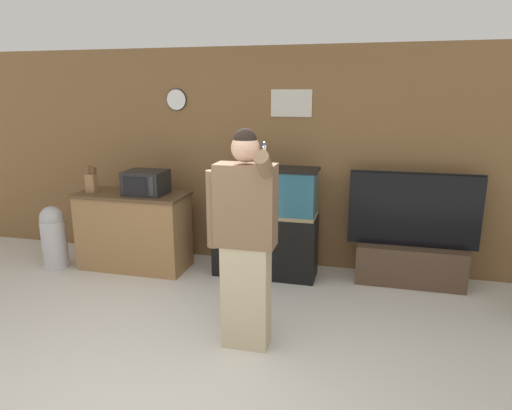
{
  "coord_description": "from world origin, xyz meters",
  "views": [
    {
      "loc": [
        1.34,
        -2.45,
        2.09
      ],
      "look_at": [
        0.32,
        1.59,
        1.05
      ],
      "focal_mm": 32.0,
      "sensor_mm": 36.0,
      "label": 1
    }
  ],
  "objects_px": {
    "aquarium_on_stand": "(265,222)",
    "person_standing": "(245,238)",
    "counter_island": "(134,230)",
    "trash_bin": "(54,236)",
    "tv_on_stand": "(410,252)",
    "knife_block": "(92,182)",
    "microwave": "(146,182)"
  },
  "relations": [
    {
      "from": "aquarium_on_stand",
      "to": "trash_bin",
      "type": "height_order",
      "value": "aquarium_on_stand"
    },
    {
      "from": "person_standing",
      "to": "trash_bin",
      "type": "relative_size",
      "value": 2.38
    },
    {
      "from": "aquarium_on_stand",
      "to": "microwave",
      "type": "bearing_deg",
      "value": -173.5
    },
    {
      "from": "counter_island",
      "to": "person_standing",
      "type": "bearing_deg",
      "value": -37.78
    },
    {
      "from": "counter_island",
      "to": "knife_block",
      "type": "xyz_separation_m",
      "value": [
        -0.49,
        -0.05,
        0.58
      ]
    },
    {
      "from": "trash_bin",
      "to": "knife_block",
      "type": "bearing_deg",
      "value": 22.9
    },
    {
      "from": "tv_on_stand",
      "to": "person_standing",
      "type": "distance_m",
      "value": 2.29
    },
    {
      "from": "aquarium_on_stand",
      "to": "person_standing",
      "type": "distance_m",
      "value": 1.57
    },
    {
      "from": "knife_block",
      "to": "tv_on_stand",
      "type": "xyz_separation_m",
      "value": [
        3.68,
        0.37,
        -0.68
      ]
    },
    {
      "from": "counter_island",
      "to": "person_standing",
      "type": "height_order",
      "value": "person_standing"
    },
    {
      "from": "microwave",
      "to": "trash_bin",
      "type": "height_order",
      "value": "microwave"
    },
    {
      "from": "tv_on_stand",
      "to": "trash_bin",
      "type": "relative_size",
      "value": 1.82
    },
    {
      "from": "microwave",
      "to": "trash_bin",
      "type": "bearing_deg",
      "value": -167.73
    },
    {
      "from": "tv_on_stand",
      "to": "trash_bin",
      "type": "height_order",
      "value": "tv_on_stand"
    },
    {
      "from": "knife_block",
      "to": "counter_island",
      "type": "bearing_deg",
      "value": 6.26
    },
    {
      "from": "counter_island",
      "to": "aquarium_on_stand",
      "type": "height_order",
      "value": "aquarium_on_stand"
    },
    {
      "from": "tv_on_stand",
      "to": "aquarium_on_stand",
      "type": "bearing_deg",
      "value": -174.41
    },
    {
      "from": "microwave",
      "to": "aquarium_on_stand",
      "type": "bearing_deg",
      "value": 6.5
    },
    {
      "from": "counter_island",
      "to": "trash_bin",
      "type": "relative_size",
      "value": 1.72
    },
    {
      "from": "microwave",
      "to": "knife_block",
      "type": "distance_m",
      "value": 0.68
    },
    {
      "from": "person_standing",
      "to": "trash_bin",
      "type": "distance_m",
      "value": 2.98
    },
    {
      "from": "trash_bin",
      "to": "counter_island",
      "type": "bearing_deg",
      "value": 14.63
    },
    {
      "from": "trash_bin",
      "to": "tv_on_stand",
      "type": "bearing_deg",
      "value": 7.75
    },
    {
      "from": "microwave",
      "to": "knife_block",
      "type": "bearing_deg",
      "value": -175.43
    },
    {
      "from": "knife_block",
      "to": "tv_on_stand",
      "type": "height_order",
      "value": "tv_on_stand"
    },
    {
      "from": "microwave",
      "to": "aquarium_on_stand",
      "type": "xyz_separation_m",
      "value": [
        1.39,
        0.16,
        -0.43
      ]
    },
    {
      "from": "aquarium_on_stand",
      "to": "person_standing",
      "type": "height_order",
      "value": "person_standing"
    },
    {
      "from": "knife_block",
      "to": "microwave",
      "type": "bearing_deg",
      "value": 4.57
    },
    {
      "from": "counter_island",
      "to": "microwave",
      "type": "relative_size",
      "value": 2.86
    },
    {
      "from": "microwave",
      "to": "trash_bin",
      "type": "distance_m",
      "value": 1.34
    },
    {
      "from": "tv_on_stand",
      "to": "person_standing",
      "type": "xyz_separation_m",
      "value": [
        -1.43,
        -1.69,
        0.58
      ]
    },
    {
      "from": "microwave",
      "to": "knife_block",
      "type": "relative_size",
      "value": 1.47
    }
  ]
}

